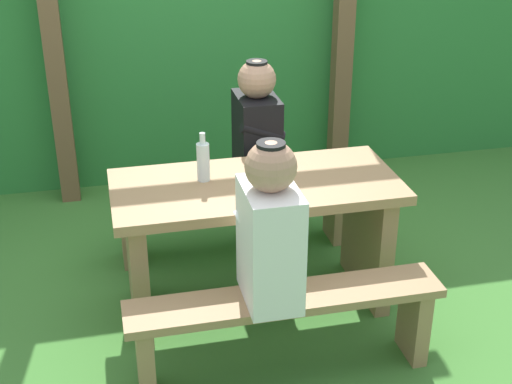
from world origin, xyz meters
TOP-DOWN VIEW (x-y plane):
  - ground_plane at (0.00, 0.00)m, footprint 12.00×12.00m
  - hedge_backdrop at (0.00, 2.11)m, footprint 6.40×0.91m
  - pergola_post_left at (-0.95, 1.50)m, footprint 0.12×0.12m
  - pergola_post_right at (0.95, 1.50)m, footprint 0.12×0.12m
  - picnic_table at (0.00, 0.00)m, footprint 1.40×0.64m
  - bench_near at (0.00, -0.57)m, footprint 1.40×0.24m
  - bench_far at (0.00, 0.57)m, footprint 1.40×0.24m
  - person_white_shirt at (-0.07, -0.57)m, footprint 0.25×0.35m
  - person_black_coat at (0.14, 0.57)m, footprint 0.25×0.35m
  - drinking_glass at (0.09, 0.02)m, footprint 0.07×0.07m
  - bottle_left at (-0.24, 0.08)m, footprint 0.06×0.06m

SIDE VIEW (x-z plane):
  - ground_plane at x=0.00m, z-range 0.00..0.00m
  - bench_near at x=0.00m, z-range 0.09..0.52m
  - bench_far at x=0.00m, z-range 0.09..0.52m
  - picnic_table at x=0.00m, z-range 0.13..0.83m
  - drinking_glass at x=0.09m, z-range 0.70..0.80m
  - person_white_shirt at x=-0.07m, z-range 0.39..1.11m
  - person_black_coat at x=0.14m, z-range 0.39..1.11m
  - bottle_left at x=-0.24m, z-range 0.68..0.93m
  - hedge_backdrop at x=0.00m, z-range 0.00..1.90m
  - pergola_post_left at x=-0.95m, z-range 0.00..2.29m
  - pergola_post_right at x=0.95m, z-range 0.00..2.29m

